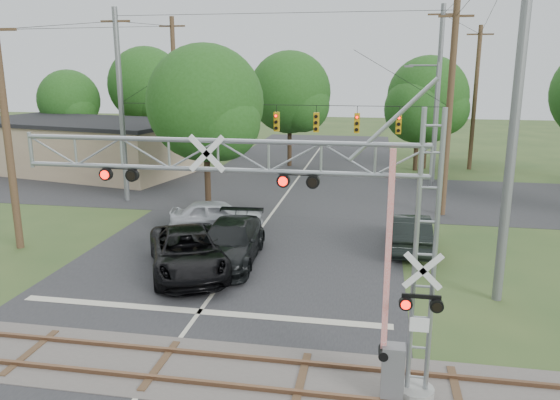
% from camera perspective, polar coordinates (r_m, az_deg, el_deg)
% --- Properties ---
extents(road_main, '(14.00, 90.00, 0.02)m').
position_cam_1_polar(road_main, '(23.17, -4.87, -6.87)').
color(road_main, '#272729').
rests_on(road_main, ground).
extents(road_cross, '(90.00, 12.00, 0.02)m').
position_cam_1_polar(road_cross, '(36.31, 0.81, 0.83)').
color(road_cross, '#272729').
rests_on(road_cross, ground).
extents(railroad_track, '(90.00, 3.20, 0.17)m').
position_cam_1_polar(railroad_track, '(16.30, -12.42, -16.50)').
color(railroad_track, '#504A45').
rests_on(railroad_track, ground).
extents(crossing_gantry, '(10.56, 0.93, 7.29)m').
position_cam_1_polar(crossing_gantry, '(13.21, 1.60, -2.37)').
color(crossing_gantry, gray).
rests_on(crossing_gantry, ground).
extents(traffic_signal_span, '(19.34, 0.36, 11.50)m').
position_cam_1_polar(traffic_signal_span, '(31.39, 1.24, 9.14)').
color(traffic_signal_span, slate).
rests_on(traffic_signal_span, ground).
extents(pickup_black, '(5.21, 6.87, 1.73)m').
position_cam_1_polar(pickup_black, '(22.48, -9.61, -5.35)').
color(pickup_black, black).
rests_on(pickup_black, ground).
extents(car_dark, '(2.75, 6.10, 1.73)m').
position_cam_1_polar(car_dark, '(23.39, -5.28, -4.45)').
color(car_dark, black).
rests_on(car_dark, ground).
extents(sedan_silver, '(4.99, 2.85, 1.60)m').
position_cam_1_polar(sedan_silver, '(27.84, -6.61, -1.63)').
color(sedan_silver, silver).
rests_on(sedan_silver, ground).
extents(suv_dark, '(1.76, 4.99, 1.64)m').
position_cam_1_polar(suv_dark, '(25.63, 13.38, -3.24)').
color(suv_dark, black).
rests_on(suv_dark, ground).
extents(commercial_building, '(18.91, 12.34, 4.07)m').
position_cam_1_polar(commercial_building, '(46.15, -20.00, 5.36)').
color(commercial_building, '#998166').
rests_on(commercial_building, ground).
extents(streetlight, '(2.24, 0.23, 8.40)m').
position_cam_1_polar(streetlight, '(37.97, 15.59, 8.07)').
color(streetlight, slate).
rests_on(streetlight, ground).
extents(utility_poles, '(25.56, 26.83, 13.15)m').
position_cam_1_polar(utility_poles, '(33.50, 5.69, 10.08)').
color(utility_poles, '#483221').
rests_on(utility_poles, ground).
extents(treeline, '(49.95, 25.88, 10.01)m').
position_cam_1_polar(treeline, '(43.53, 2.25, 10.76)').
color(treeline, '#332417').
rests_on(treeline, ground).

